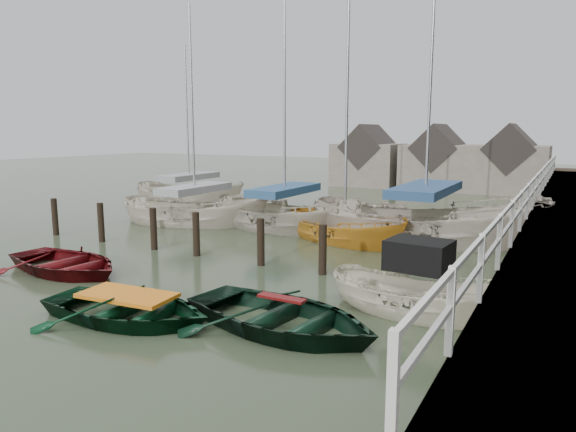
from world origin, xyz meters
The scene contains 12 objects.
ground centered at (0.00, 0.00, 0.00)m, with size 120.00×120.00×0.00m, color #313C26.
mooring_pilings centered at (-1.11, 3.00, 0.50)m, with size 13.72×0.22×1.80m.
far_sheds centered at (0.83, 26.00, 1.86)m, with size 14.00×4.08×4.39m.
rowboat_red centered at (-3.14, -0.32, 0.00)m, with size 2.87×4.01×0.83m, color #4F0B0E.
rowboat_green centered at (1.15, -2.13, 0.00)m, with size 2.75×3.85×0.80m, color black.
rowboat_dkgreen centered at (4.22, -1.05, 0.00)m, with size 3.01×4.21×0.87m, color black.
motorboat centered at (6.27, 1.15, 0.11)m, with size 4.06×1.84×2.36m.
sailboat_a centered at (-4.88, 7.46, 0.06)m, with size 6.94×4.26×10.17m.
sailboat_b centered at (-0.96, 8.25, 0.06)m, with size 7.18×3.45×11.23m.
sailboat_c centered at (2.05, 7.29, 0.02)m, with size 5.75×3.73×9.52m.
sailboat_d centered at (4.53, 8.69, 0.06)m, with size 8.64×4.39×12.73m.
sailboat_e centered at (-8.68, 11.64, 0.06)m, with size 6.81×2.94×9.53m.
Camera 1 is at (9.03, -9.44, 3.91)m, focal length 32.00 mm.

